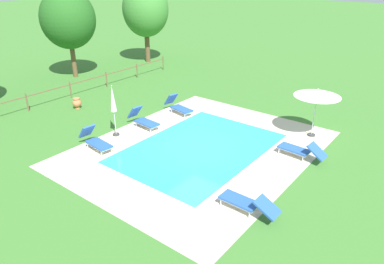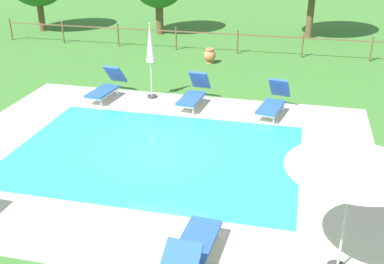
% 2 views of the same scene
% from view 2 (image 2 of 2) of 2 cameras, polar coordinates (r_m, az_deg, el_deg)
% --- Properties ---
extents(ground_plane, '(160.00, 160.00, 0.00)m').
position_cam_2_polar(ground_plane, '(12.04, -4.48, -2.66)').
color(ground_plane, '#3D752D').
extents(pool_deck_paving, '(11.09, 8.91, 0.01)m').
position_cam_2_polar(pool_deck_paving, '(12.04, -4.49, -2.64)').
color(pool_deck_paving, beige).
rests_on(pool_deck_paving, ground).
extents(swimming_pool_water, '(7.25, 5.08, 0.01)m').
position_cam_2_polar(swimming_pool_water, '(12.04, -4.49, -2.64)').
color(swimming_pool_water, '#2DB7C6').
rests_on(swimming_pool_water, ground).
extents(pool_coping_rim, '(7.73, 5.56, 0.01)m').
position_cam_2_polar(pool_coping_rim, '(12.04, -4.49, -2.62)').
color(pool_coping_rim, beige).
rests_on(pool_coping_rim, ground).
extents(sun_lounger_north_near_steps, '(0.81, 1.93, 0.98)m').
position_cam_2_polar(sun_lounger_north_near_steps, '(15.94, -10.39, 5.47)').
color(sun_lounger_north_near_steps, '#2856A8').
rests_on(sun_lounger_north_near_steps, ground).
extents(sun_lounger_north_far, '(0.76, 1.90, 0.99)m').
position_cam_2_polar(sun_lounger_north_far, '(15.04, 0.20, 4.73)').
color(sun_lounger_north_far, '#2856A8').
rests_on(sun_lounger_north_far, ground).
extents(sun_lounger_north_end, '(0.74, 2.06, 0.80)m').
position_cam_2_polar(sun_lounger_north_end, '(8.24, 0.05, -13.88)').
color(sun_lounger_north_end, '#2856A8').
rests_on(sun_lounger_north_end, ground).
extents(sun_lounger_south_near_corner, '(0.95, 1.93, 1.00)m').
position_cam_2_polar(sun_lounger_south_near_corner, '(14.55, 9.87, 3.66)').
color(sun_lounger_south_near_corner, '#2856A8').
rests_on(sun_lounger_south_near_corner, ground).
extents(patio_umbrella_open_foreground, '(2.11, 2.11, 2.35)m').
position_cam_2_polar(patio_umbrella_open_foreground, '(7.57, 19.18, -3.26)').
color(patio_umbrella_open_foreground, '#383838').
rests_on(patio_umbrella_open_foreground, ground).
extents(patio_umbrella_closed_row_mid_west, '(0.32, 0.32, 2.50)m').
position_cam_2_polar(patio_umbrella_closed_row_mid_west, '(15.38, -5.10, 10.12)').
color(patio_umbrella_closed_row_mid_west, '#383838').
rests_on(patio_umbrella_closed_row_mid_west, ground).
extents(terracotta_urn_near_fence, '(0.49, 0.49, 0.62)m').
position_cam_2_polar(terracotta_urn_near_fence, '(19.65, 2.17, 9.30)').
color(terracotta_urn_near_fence, '#C67547').
rests_on(terracotta_urn_near_fence, ground).
extents(perimeter_fence, '(19.78, 0.08, 1.05)m').
position_cam_2_polar(perimeter_fence, '(21.38, 1.76, 11.51)').
color(perimeter_fence, brown).
rests_on(perimeter_fence, ground).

